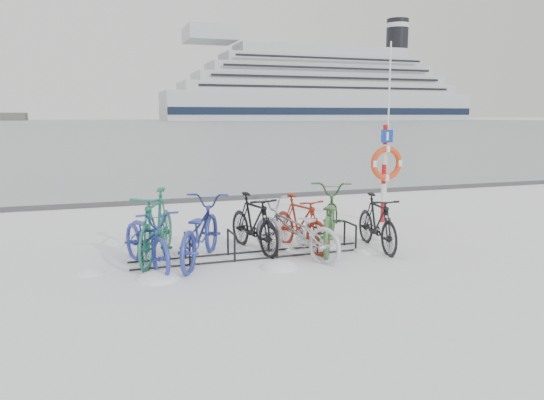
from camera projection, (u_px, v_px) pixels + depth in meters
name	position (u px, v px, depth m)	size (l,w,h in m)	color
ground	(252.00, 256.00, 8.80)	(900.00, 900.00, 0.00)	white
ice_sheet	(99.00, 123.00, 153.71)	(400.00, 298.00, 0.02)	#9EADB3
quay_edge	(190.00, 200.00, 14.31)	(400.00, 0.25, 0.10)	#3F3F42
bike_rack	(252.00, 246.00, 8.77)	(4.00, 0.48, 0.46)	black
lifebuoy_station	(386.00, 163.00, 11.38)	(0.74, 0.22, 3.86)	red
cruise_ferry	(319.00, 92.00, 239.00)	(141.81, 26.74, 46.59)	silver
bike_0	(147.00, 236.00, 8.12)	(0.64, 1.85, 0.97)	#2A369B
bike_1	(156.00, 224.00, 8.47)	(0.56, 1.97, 1.18)	#1F6853
bike_2	(200.00, 229.00, 8.44)	(0.71, 2.03, 1.07)	#2B3792
bike_3	(254.00, 221.00, 9.13)	(0.48, 1.71, 1.03)	black
bike_4	(295.00, 228.00, 8.69)	(0.66, 1.89, 0.99)	silver
bike_5	(300.00, 221.00, 9.23)	(0.46, 1.64, 0.99)	maroon
bike_6	(329.00, 216.00, 9.36)	(0.75, 2.16, 1.13)	#3C6C37
bike_7	(377.00, 221.00, 9.26)	(0.47, 1.66, 1.00)	black
snow_drifts	(253.00, 261.00, 8.53)	(5.66, 1.82, 0.22)	white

